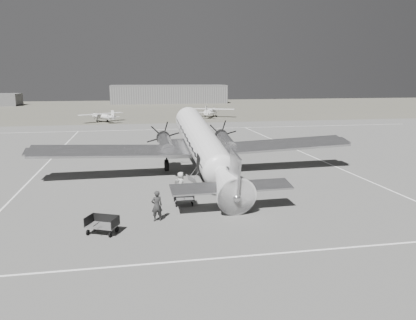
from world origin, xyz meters
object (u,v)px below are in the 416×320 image
object	(u,v)px
light_plane_left	(103,117)
ramp_agent	(178,190)
light_plane_right	(211,112)
dc3_airliner	(204,147)
passenger	(181,183)
baggage_cart_near	(184,199)
hangar_main	(168,94)
baggage_cart_far	(102,225)
ground_crew	(157,206)

from	to	relation	value
light_plane_left	ramp_agent	world-z (taller)	light_plane_left
light_plane_right	ramp_agent	world-z (taller)	light_plane_right
dc3_airliner	passenger	distance (m)	5.67
light_plane_left	light_plane_right	distance (m)	25.23
light_plane_left	baggage_cart_near	distance (m)	60.20
dc3_airliner	ramp_agent	world-z (taller)	dc3_airliner
dc3_airliner	light_plane_right	size ratio (longest dim) A/B	2.73
dc3_airliner	ramp_agent	size ratio (longest dim) A/B	18.78
hangar_main	passenger	world-z (taller)	hangar_main
hangar_main	light_plane_left	size ratio (longest dim) A/B	4.16
hangar_main	baggage_cart_near	xyz separation A→B (m)	(-10.24, -124.83, -2.86)
light_plane_left	dc3_airliner	bearing A→B (deg)	-112.12
dc3_airliner	light_plane_left	size ratio (longest dim) A/B	3.09
dc3_airliner	light_plane_left	world-z (taller)	dc3_airliner
baggage_cart_near	baggage_cart_far	bearing A→B (deg)	-136.56
hangar_main	baggage_cart_far	size ratio (longest dim) A/B	22.32
passenger	hangar_main	bearing A→B (deg)	-4.17
passenger	baggage_cart_near	bearing A→B (deg)	178.38
dc3_airliner	baggage_cart_near	size ratio (longest dim) A/B	19.95
light_plane_left	ramp_agent	xyz separation A→B (m)	(9.19, -58.23, -0.22)
dc3_airliner	hangar_main	bearing A→B (deg)	84.43
baggage_cart_near	baggage_cart_far	world-z (taller)	baggage_cart_far
light_plane_right	baggage_cart_near	size ratio (longest dim) A/B	7.30
hangar_main	ground_crew	world-z (taller)	hangar_main
light_plane_left	ground_crew	xyz separation A→B (m)	(7.38, -62.41, -0.04)
baggage_cart_near	ramp_agent	xyz separation A→B (m)	(-0.32, 1.21, 0.39)
passenger	ramp_agent	bearing A→B (deg)	164.63
dc3_airliner	baggage_cart_far	world-z (taller)	dc3_airliner
baggage_cart_near	ground_crew	distance (m)	3.69
light_plane_right	ground_crew	distance (m)	71.08
dc3_airliner	baggage_cart_far	xyz separation A→B (m)	(-8.23, -11.87, -2.43)
ground_crew	passenger	size ratio (longest dim) A/B	1.09
hangar_main	passenger	xyz separation A→B (m)	(-10.14, -122.14, -2.37)
baggage_cart_far	passenger	bearing A→B (deg)	77.11
ramp_agent	ground_crew	bearing A→B (deg)	164.96
dc3_airliner	light_plane_right	world-z (taller)	dc3_airliner
hangar_main	baggage_cart_near	size ratio (longest dim) A/B	26.91
baggage_cart_far	ramp_agent	distance (m)	7.76
hangar_main	dc3_airliner	xyz separation A→B (m)	(-7.47, -117.57, -0.33)
hangar_main	baggage_cart_near	distance (m)	125.29
light_plane_right	baggage_cart_far	distance (m)	73.52
hangar_main	baggage_cart_far	bearing A→B (deg)	-96.91
ramp_agent	passenger	xyz separation A→B (m)	(0.42, 1.48, 0.10)
passenger	dc3_airliner	bearing A→B (deg)	-29.72
light_plane_left	ramp_agent	bearing A→B (deg)	-116.40
light_plane_left	baggage_cart_near	xyz separation A→B (m)	(9.51, -59.44, -0.61)
light_plane_left	baggage_cart_far	world-z (taller)	light_plane_left
hangar_main	light_plane_left	bearing A→B (deg)	-106.81
light_plane_right	baggage_cart_far	xyz separation A→B (m)	(-20.29, -70.67, -0.65)
baggage_cart_far	light_plane_right	bearing A→B (deg)	98.39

